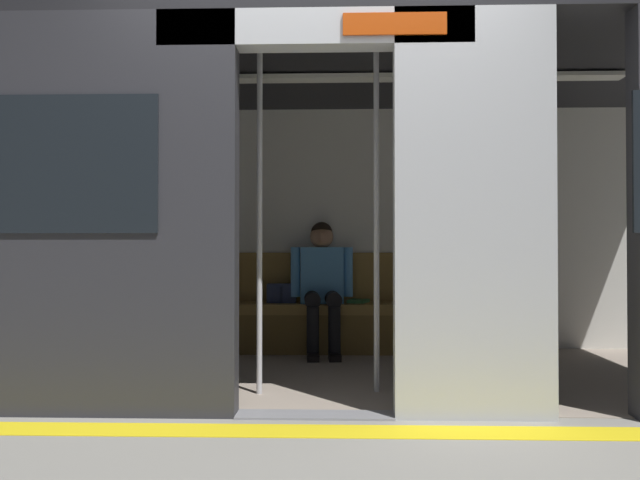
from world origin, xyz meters
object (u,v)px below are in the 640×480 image
(person_seated, at_px, (322,279))
(grab_pole_door, at_px, (260,220))
(bench_seat, at_px, (324,315))
(handbag, at_px, (282,293))
(grab_pole_far, at_px, (376,220))
(train_car, at_px, (314,165))
(book, at_px, (358,301))

(person_seated, bearing_deg, grab_pole_door, 77.54)
(bench_seat, distance_m, grab_pole_door, 1.86)
(bench_seat, relative_size, grab_pole_door, 1.32)
(handbag, height_order, grab_pole_far, grab_pole_far)
(train_car, relative_size, person_seated, 5.48)
(bench_seat, height_order, grab_pole_door, grab_pole_door)
(grab_pole_door, bearing_deg, train_car, -116.74)
(train_car, xyz_separation_m, grab_pole_door, (0.32, 0.64, -0.43))
(train_car, xyz_separation_m, bench_seat, (-0.05, -1.02, -1.21))
(grab_pole_door, relative_size, grab_pole_far, 1.00)
(train_car, distance_m, handbag, 1.52)
(bench_seat, height_order, grab_pole_far, grab_pole_far)
(handbag, bearing_deg, book, -177.79)
(handbag, bearing_deg, bench_seat, 171.10)
(grab_pole_far, bearing_deg, handbag, -65.09)
(bench_seat, xyz_separation_m, handbag, (0.39, -0.06, 0.19))
(book, relative_size, grab_pole_far, 0.10)
(person_seated, distance_m, handbag, 0.41)
(bench_seat, distance_m, person_seated, 0.33)
(train_car, bearing_deg, person_seated, -91.88)
(train_car, height_order, grab_pole_far, train_car)
(person_seated, relative_size, grab_pole_far, 0.53)
(person_seated, bearing_deg, book, -156.63)
(train_car, height_order, book, train_car)
(train_car, distance_m, grab_pole_far, 0.83)
(bench_seat, relative_size, handbag, 11.27)
(book, bearing_deg, handbag, 21.27)
(train_car, bearing_deg, bench_seat, -92.91)
(handbag, bearing_deg, person_seated, 162.82)
(handbag, distance_m, grab_pole_far, 1.90)
(grab_pole_door, xyz_separation_m, grab_pole_far, (-0.75, -0.08, 0.00))
(train_car, relative_size, handbag, 24.62)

